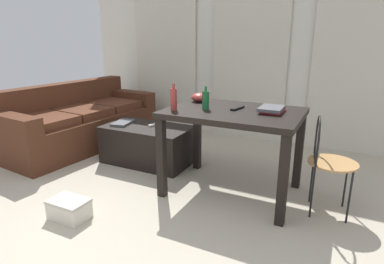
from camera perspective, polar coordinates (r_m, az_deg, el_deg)
The scene contains 15 objects.
ground_plane at distance 3.05m, azimuth -2.01°, elevation -10.81°, with size 7.92×7.92×0.00m, color #B2A893.
wall_back at distance 4.62m, azimuth 10.52°, elevation 15.45°, with size 5.19×0.10×2.68m, color silver.
curtains at distance 4.54m, azimuth 10.08°, elevation 12.90°, with size 3.69×0.03×2.27m.
couch at distance 4.53m, azimuth -19.35°, elevation 1.63°, with size 1.07×2.11×0.81m.
coffee_table at distance 3.74m, azimuth -7.85°, elevation -2.19°, with size 0.99×0.56×0.43m.
craft_table at distance 2.88m, azimuth 7.35°, elevation 1.65°, with size 1.16×0.83×0.78m.
wire_chair at distance 2.78m, azimuth 22.51°, elevation -3.63°, with size 0.38×0.40×0.81m.
bottle_near at distance 2.85m, azimuth 2.44°, elevation 5.70°, with size 0.06×0.06×0.21m.
bottle_far at distance 2.82m, azimuth -3.26°, elevation 5.89°, with size 0.06×0.06×0.24m.
bowl at distance 3.21m, azimuth 1.33°, elevation 6.18°, with size 0.17×0.17×0.09m, color #9E3833.
book_stack at distance 2.83m, azimuth 13.99°, elevation 3.93°, with size 0.19×0.27×0.05m.
tv_remote_on_table at distance 2.90m, azimuth 8.05°, elevation 4.21°, with size 0.04×0.18×0.02m, color black.
tv_remote_primary at distance 3.70m, azimuth -6.63°, elevation 1.33°, with size 0.04×0.18×0.02m, color #B7B7B2.
magazine at distance 3.83m, azimuth -12.14°, elevation 1.62°, with size 0.18×0.30×0.03m, color #4C4C51.
shoebox at distance 2.81m, azimuth -20.92°, elevation -12.62°, with size 0.31×0.21×0.16m.
Camera 1 is at (1.31, -1.13, 1.40)m, focal length 30.10 mm.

